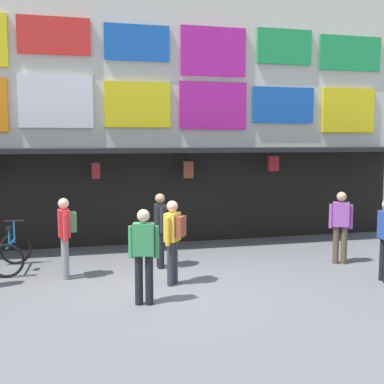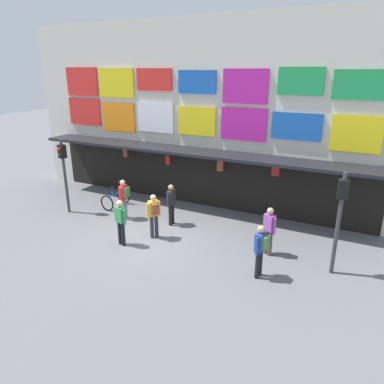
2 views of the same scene
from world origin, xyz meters
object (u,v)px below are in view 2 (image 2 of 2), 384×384
Objects in this scene: traffic_light_near at (63,165)px; pedestrian_in_white at (261,248)px; pedestrian_in_yellow at (121,220)px; pedestrian_in_red at (171,202)px; bicycle_parked at (116,199)px; pedestrian_in_green at (154,213)px; pedestrian_in_blue at (124,196)px; traffic_light_far at (340,208)px; pedestrian_in_purple at (269,228)px.

traffic_light_near is 1.90× the size of pedestrian_in_white.
pedestrian_in_white is (8.93, -1.23, -1.16)m from traffic_light_near.
pedestrian_in_red is (0.69, 2.32, 0.00)m from pedestrian_in_yellow.
bicycle_parked is 0.71× the size of pedestrian_in_white.
pedestrian_in_red is at bearing 153.42° from pedestrian_in_white.
bicycle_parked is 0.71× the size of pedestrian_in_red.
pedestrian_in_blue is (-2.07, 0.96, 0.00)m from pedestrian_in_green.
bicycle_parked is at bearing 44.48° from traffic_light_near.
pedestrian_in_green is 4.30m from pedestrian_in_white.
pedestrian_in_white reaches higher than bicycle_parked.
pedestrian_in_blue is (1.18, -0.88, 0.59)m from bicycle_parked.
pedestrian_in_yellow is 2.38m from pedestrian_in_blue.
bicycle_parked is 7.96m from pedestrian_in_white.
pedestrian_in_yellow is at bearing -48.38° from bicycle_parked.
bicycle_parked is at bearing 150.58° from pedestrian_in_green.
pedestrian_in_white is 1.00× the size of pedestrian_in_blue.
pedestrian_in_green and pedestrian_in_yellow have the same top height.
traffic_light_far is 1.90× the size of pedestrian_in_yellow.
pedestrian_in_blue is 1.00× the size of pedestrian_in_red.
traffic_light_far is 2.40m from pedestrian_in_purple.
pedestrian_in_yellow is (2.53, -2.84, 0.55)m from bicycle_parked.
pedestrian_in_green is 1.31m from pedestrian_in_red.
pedestrian_in_green is at bearing -24.80° from pedestrian_in_blue.
traffic_light_near reaches higher than pedestrian_in_red.
traffic_light_near is 1.00× the size of traffic_light_far.
traffic_light_near reaches higher than bicycle_parked.
pedestrian_in_white is at bearing -7.86° from traffic_light_near.
traffic_light_far is at bearing -8.10° from pedestrian_in_red.
pedestrian_in_blue is (-6.30, 1.78, 0.00)m from pedestrian_in_white.
traffic_light_far is 1.90× the size of pedestrian_in_blue.
pedestrian_in_purple is at bearing -8.96° from pedestrian_in_red.
pedestrian_in_white is at bearing -146.82° from traffic_light_far.
pedestrian_in_red is (-4.11, 0.65, 0.00)m from pedestrian_in_purple.
traffic_light_far is 6.26m from pedestrian_in_green.
pedestrian_in_yellow and pedestrian_in_white have the same top height.
pedestrian_in_white is 1.00× the size of pedestrian_in_purple.
traffic_light_far reaches higher than pedestrian_in_purple.
traffic_light_near and traffic_light_far have the same top height.
pedestrian_in_white is (-1.92, -1.25, -1.16)m from traffic_light_far.
pedestrian_in_green is at bearing -175.98° from traffic_light_far.
pedestrian_in_purple is 4.16m from pedestrian_in_red.
pedestrian_in_green is at bearing -88.41° from pedestrian_in_red.
pedestrian_in_white is 6.55m from pedestrian_in_blue.
pedestrian_in_purple is at bearing 9.25° from pedestrian_in_green.
pedestrian_in_blue is at bearing 177.25° from pedestrian_in_purple.
bicycle_parked is at bearing 131.62° from pedestrian_in_yellow.
traffic_light_far is at bearing -6.38° from pedestrian_in_purple.
pedestrian_in_green and pedestrian_in_red have the same top height.
pedestrian_in_yellow reaches higher than bicycle_parked.
pedestrian_in_white is (7.48, -2.66, 0.59)m from bicycle_parked.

